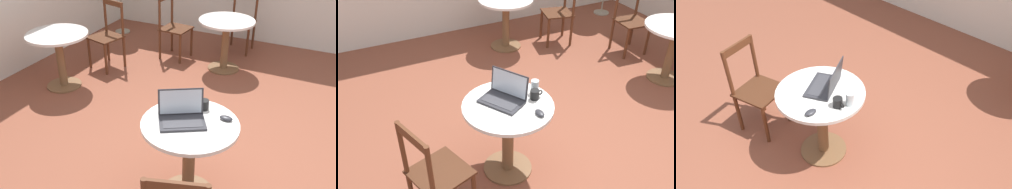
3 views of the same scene
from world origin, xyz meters
The scene contains 11 objects.
ground_plane centered at (0.00, 0.00, 0.00)m, with size 16.00×16.00×0.00m, color brown.
cafe_table_near centered at (-0.49, 0.18, 0.51)m, with size 0.74×0.74×0.70m.
cafe_table_mid centered at (1.95, 0.71, 0.51)m, with size 0.74×0.74×0.70m.
cafe_table_far centered at (0.56, 2.36, 0.51)m, with size 0.74×0.74×0.70m.
chair_mid_back centered at (2.02, 1.52, 0.45)m, with size 0.42×0.42×0.91m.
chair_mid_right centered at (2.72, 0.72, 0.45)m, with size 0.39×0.39×0.91m.
chair_far_right centered at (1.32, 2.17, 0.45)m, with size 0.47×0.47×0.91m.
laptop centered at (-0.49, 0.25, 0.75)m, with size 0.38×0.42×0.23m.
mouse centered at (-0.33, -0.04, 0.72)m, with size 0.06×0.10×0.03m.
mug centered at (-0.25, 0.16, 0.74)m, with size 0.11×0.08×0.08m.
drinking_glass centered at (-0.21, 0.24, 0.76)m, with size 0.07×0.07×0.11m.
Camera 1 is at (-2.63, -0.70, 2.25)m, focal length 40.00 mm.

